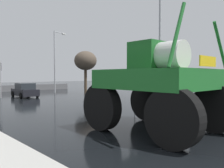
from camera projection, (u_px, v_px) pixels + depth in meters
ground_plane at (17, 105)px, 18.10m from camera, size 120.00×120.00×0.00m
oversize_sprayer at (157, 85)px, 9.45m from camera, size 4.43×5.53×4.65m
sedan_ahead at (25, 90)px, 24.56m from camera, size 2.08×4.20×1.52m
traffic_signal_near_right at (133, 69)px, 16.17m from camera, size 0.24×0.54×3.88m
traffic_signal_far_left at (0, 72)px, 23.60m from camera, size 0.24×0.55×3.75m
streetlight_near_right at (161, 41)px, 18.50m from camera, size 1.72×0.24×9.36m
streetlight_far_right at (55, 59)px, 30.60m from camera, size 1.80×0.24×8.33m
bare_tree_right at (85, 61)px, 28.79m from camera, size 2.85×2.85×5.43m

